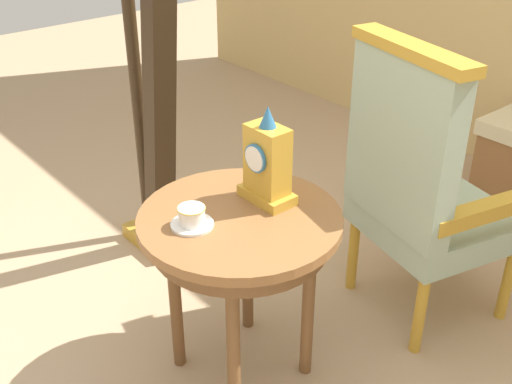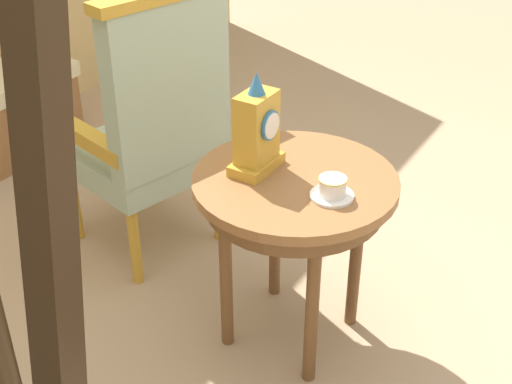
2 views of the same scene
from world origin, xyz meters
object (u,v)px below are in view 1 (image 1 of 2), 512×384
at_px(mantel_clock, 267,164).
at_px(armchair, 421,184).
at_px(side_table, 240,237).
at_px(harp, 153,95).
at_px(teacup_left, 192,218).

height_order(mantel_clock, armchair, armchair).
bearing_deg(side_table, armchair, 76.57).
relative_size(mantel_clock, harp, 0.18).
xyz_separation_m(side_table, mantel_clock, (-0.02, 0.13, 0.22)).
xyz_separation_m(side_table, teacup_left, (-0.05, -0.15, 0.11)).
distance_m(side_table, mantel_clock, 0.25).
bearing_deg(side_table, teacup_left, -107.05).
bearing_deg(teacup_left, side_table, 72.95).
xyz_separation_m(teacup_left, armchair, (0.22, 0.88, -0.10)).
relative_size(side_table, harp, 0.36).
relative_size(side_table, armchair, 0.59).
xyz_separation_m(side_table, harp, (-0.87, 0.23, 0.19)).
relative_size(armchair, harp, 0.61).
xyz_separation_m(mantel_clock, harp, (-0.85, 0.09, -0.03)).
height_order(teacup_left, mantel_clock, mantel_clock).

